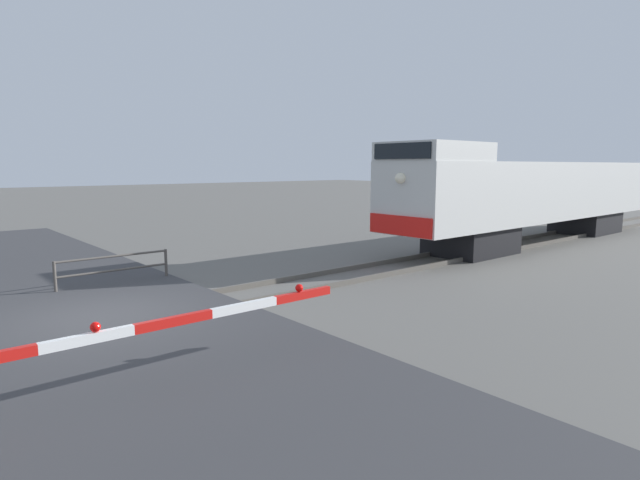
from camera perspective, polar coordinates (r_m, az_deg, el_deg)
The scene contains 7 objects.
ground_plane at distance 12.03m, azimuth -22.91°, elevation -8.52°, with size 160.00×160.00×0.00m, color #605E59.
rail_track_left at distance 12.67m, azimuth -23.91°, elevation -7.39°, with size 0.08×80.00×0.15m, color #59544C.
rail_track_right at distance 11.35m, azimuth -21.83°, elevation -9.06°, with size 0.08×80.00×0.15m, color #59544C.
road_surface at distance 12.00m, azimuth -22.93°, elevation -8.14°, with size 36.00×5.82×0.17m, color #38383A.
locomotive at distance 24.24m, azimuth 22.65°, elevation 4.76°, with size 2.74×18.34×4.12m.
crossing_gate at distance 7.47m, azimuth -31.85°, elevation -12.78°, with size 0.36×6.75×1.27m.
guard_railing at distance 15.02m, azimuth -21.82°, elevation -2.74°, with size 0.08×3.02×0.95m.
Camera 1 is at (11.08, -3.30, 3.33)m, focal length 28.95 mm.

